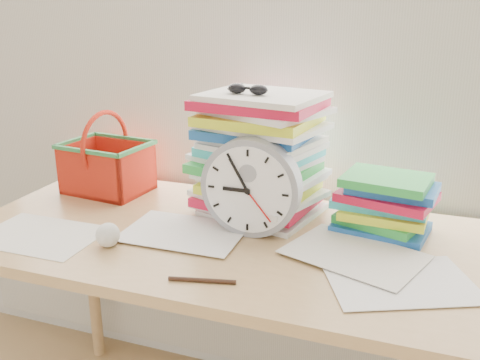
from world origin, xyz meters
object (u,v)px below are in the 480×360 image
at_px(paper_stack, 259,155).
at_px(desk, 219,258).
at_px(clock, 251,187).
at_px(basket, 106,153).
at_px(book_stack, 386,204).

bearing_deg(paper_stack, desk, -107.05).
bearing_deg(desk, clock, 19.04).
height_order(clock, basket, clock).
relative_size(desk, clock, 5.25).
xyz_separation_m(desk, clock, (0.08, 0.03, 0.21)).
xyz_separation_m(paper_stack, book_stack, (0.36, -0.01, -0.10)).
distance_m(desk, basket, 0.55).
bearing_deg(basket, desk, -16.76).
distance_m(paper_stack, clock, 0.16).
distance_m(paper_stack, basket, 0.53).
distance_m(book_stack, basket, 0.89).
xyz_separation_m(desk, basket, (-0.47, 0.20, 0.21)).
height_order(desk, book_stack, book_stack).
height_order(desk, paper_stack, paper_stack).
relative_size(desk, book_stack, 5.20).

